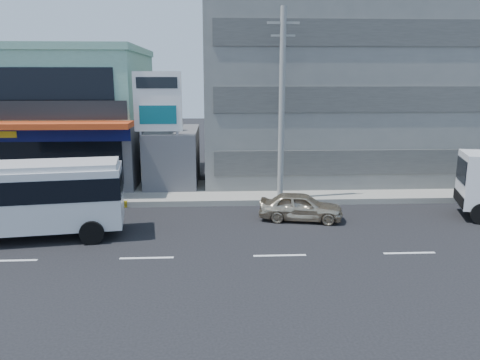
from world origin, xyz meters
name	(u,v)px	position (x,y,z in m)	size (l,w,h in m)	color
ground	(147,258)	(0.00, 0.00, 0.00)	(120.00, 120.00, 0.00)	black
sidewalk	(258,192)	(5.00, 9.50, 0.15)	(70.00, 5.00, 0.30)	gray
shop_building	(49,119)	(-8.00, 13.95, 4.00)	(12.40, 11.70, 8.00)	#4C4C51
concrete_building	(326,71)	(10.00, 15.00, 7.00)	(16.00, 12.00, 14.00)	gray
gap_structure	(174,158)	(0.00, 12.00, 1.75)	(3.00, 6.00, 3.50)	#4C4C51
satellite_dish	(171,130)	(0.00, 11.00, 3.58)	(1.50, 1.50, 0.15)	slate
billboard	(158,109)	(-0.50, 9.20, 4.93)	(2.60, 0.18, 6.90)	gray
utility_pole_near	(282,106)	(6.00, 7.40, 5.15)	(1.60, 0.30, 10.00)	#999993
minibus	(27,194)	(-5.14, 2.44, 1.90)	(7.90, 3.55, 3.19)	silver
sedan	(301,206)	(6.58, 4.44, 0.66)	(1.56, 3.88, 1.32)	beige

